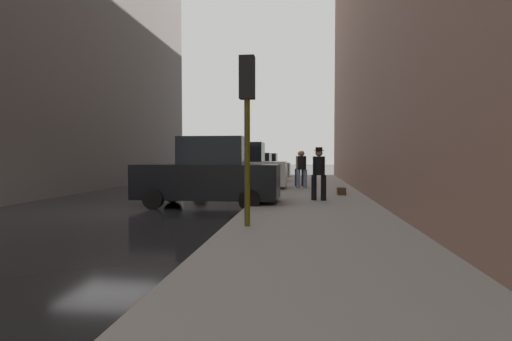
# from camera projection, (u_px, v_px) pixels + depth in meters

# --- Properties ---
(ground_plane) EXTENTS (120.00, 120.00, 0.00)m
(ground_plane) POSITION_uv_depth(u_px,v_px,m) (109.00, 212.00, 11.75)
(ground_plane) COLOR black
(sidewalk) EXTENTS (4.00, 40.00, 0.15)m
(sidewalk) POSITION_uv_depth(u_px,v_px,m) (315.00, 213.00, 11.03)
(sidewalk) COLOR gray
(sidewalk) RESTS_ON ground_plane
(parked_black_suv) EXTENTS (4.61, 2.07, 2.25)m
(parked_black_suv) POSITION_uv_depth(u_px,v_px,m) (209.00, 175.00, 12.94)
(parked_black_suv) COLOR black
(parked_black_suv) RESTS_ON ground_plane
(parked_white_van) EXTENTS (4.60, 2.06, 2.25)m
(parked_white_van) POSITION_uv_depth(u_px,v_px,m) (238.00, 169.00, 18.51)
(parked_white_van) COLOR silver
(parked_white_van) RESTS_ON ground_plane
(parked_red_hatchback) EXTENTS (4.22, 2.09, 1.79)m
(parked_red_hatchback) POSITION_uv_depth(u_px,v_px,m) (252.00, 169.00, 23.56)
(parked_red_hatchback) COLOR #B2191E
(parked_red_hatchback) RESTS_ON ground_plane
(parked_gray_coupe) EXTENTS (4.22, 2.09, 1.79)m
(parked_gray_coupe) POSITION_uv_depth(u_px,v_px,m) (262.00, 166.00, 28.96)
(parked_gray_coupe) COLOR slate
(parked_gray_coupe) RESTS_ON ground_plane
(fire_hydrant) EXTENTS (0.42, 0.22, 0.70)m
(fire_hydrant) POSITION_uv_depth(u_px,v_px,m) (277.00, 180.00, 18.77)
(fire_hydrant) COLOR red
(fire_hydrant) RESTS_ON sidewalk
(traffic_light) EXTENTS (0.32, 0.32, 3.60)m
(traffic_light) POSITION_uv_depth(u_px,v_px,m) (247.00, 103.00, 8.43)
(traffic_light) COLOR #514C0F
(traffic_light) RESTS_ON sidewalk
(pedestrian_in_tan_coat) EXTENTS (0.52, 0.44, 1.71)m
(pedestrian_in_tan_coat) POSITION_uv_depth(u_px,v_px,m) (300.00, 167.00, 19.39)
(pedestrian_in_tan_coat) COLOR black
(pedestrian_in_tan_coat) RESTS_ON sidewalk
(pedestrian_in_jeans) EXTENTS (0.52, 0.47, 1.71)m
(pedestrian_in_jeans) POSITION_uv_depth(u_px,v_px,m) (302.00, 167.00, 18.38)
(pedestrian_in_jeans) COLOR #728CB2
(pedestrian_in_jeans) RESTS_ON sidewalk
(pedestrian_with_fedora) EXTENTS (0.52, 0.46, 1.78)m
(pedestrian_with_fedora) POSITION_uv_depth(u_px,v_px,m) (319.00, 171.00, 13.33)
(pedestrian_with_fedora) COLOR black
(pedestrian_with_fedora) RESTS_ON sidewalk
(duffel_bag) EXTENTS (0.32, 0.44, 0.28)m
(duffel_bag) POSITION_uv_depth(u_px,v_px,m) (341.00, 191.00, 15.20)
(duffel_bag) COLOR #472D19
(duffel_bag) RESTS_ON sidewalk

